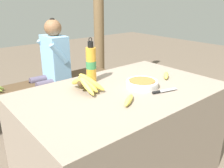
{
  "coord_description": "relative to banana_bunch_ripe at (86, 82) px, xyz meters",
  "views": [
    {
      "loc": [
        -1.04,
        -1.13,
        1.35
      ],
      "look_at": [
        -0.05,
        0.05,
        0.79
      ],
      "focal_mm": 38.0,
      "sensor_mm": 36.0,
      "label": 1
    }
  ],
  "objects": [
    {
      "name": "water_bottle",
      "position": [
        0.14,
        0.14,
        0.07
      ],
      "size": [
        0.08,
        0.08,
        0.33
      ],
      "color": "gold",
      "rests_on": "market_counter"
    },
    {
      "name": "loose_banana_front",
      "position": [
        0.09,
        -0.33,
        -0.05
      ],
      "size": [
        0.16,
        0.12,
        0.04
      ],
      "rotation": [
        0.0,
        0.0,
        0.58
      ],
      "color": "#E0C64C",
      "rests_on": "market_counter"
    },
    {
      "name": "wooden_bench",
      "position": [
        0.14,
        1.19,
        -0.44
      ],
      "size": [
        1.82,
        0.32,
        0.44
      ],
      "color": "#4C3823",
      "rests_on": "ground_plane"
    },
    {
      "name": "knife",
      "position": [
        0.37,
        -0.35,
        -0.06
      ],
      "size": [
        0.19,
        0.07,
        0.02
      ],
      "rotation": [
        0.0,
        0.0,
        -0.25
      ],
      "color": "#BCBCC1",
      "rests_on": "market_counter"
    },
    {
      "name": "banana_bunch_ripe",
      "position": [
        0.0,
        0.0,
        0.0
      ],
      "size": [
        0.19,
        0.29,
        0.15
      ],
      "color": "#4C381E",
      "rests_on": "market_counter"
    },
    {
      "name": "loose_banana_side",
      "position": [
        0.65,
        -0.17,
        -0.05
      ],
      "size": [
        0.15,
        0.13,
        0.04
      ],
      "rotation": [
        0.0,
        0.0,
        0.66
      ],
      "color": "#E0C64C",
      "rests_on": "market_counter"
    },
    {
      "name": "support_post_far",
      "position": [
        1.22,
        1.48,
        0.48
      ],
      "size": [
        0.14,
        0.14,
        2.59
      ],
      "color": "brown",
      "rests_on": "ground_plane"
    },
    {
      "name": "serving_bowl",
      "position": [
        0.35,
        -0.19,
        -0.04
      ],
      "size": [
        0.23,
        0.23,
        0.05
      ],
      "color": "white",
      "rests_on": "market_counter"
    },
    {
      "name": "seated_vendor",
      "position": [
        0.31,
        1.16,
        -0.15
      ],
      "size": [
        0.41,
        0.39,
        1.14
      ],
      "rotation": [
        0.0,
        0.0,
        3.12
      ],
      "color": "#564C60",
      "rests_on": "ground_plane"
    },
    {
      "name": "market_counter",
      "position": [
        0.21,
        -0.14,
        -0.44
      ],
      "size": [
        1.42,
        0.89,
        0.75
      ],
      "color": "gray",
      "rests_on": "ground_plane"
    }
  ]
}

